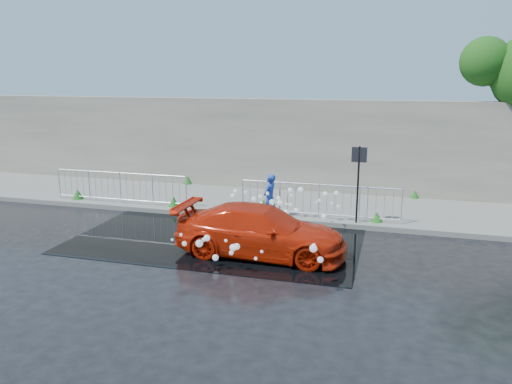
# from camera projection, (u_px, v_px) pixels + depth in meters

# --- Properties ---
(ground) EXTENTS (90.00, 90.00, 0.00)m
(ground) POSITION_uv_depth(u_px,v_px,m) (188.00, 248.00, 13.45)
(ground) COLOR black
(ground) RESTS_ON ground
(pavement) EXTENTS (30.00, 4.00, 0.15)m
(pavement) POSITION_uv_depth(u_px,v_px,m) (243.00, 201.00, 18.12)
(pavement) COLOR #64635F
(pavement) RESTS_ON ground
(curb) EXTENTS (30.00, 0.25, 0.16)m
(curb) POSITION_uv_depth(u_px,v_px,m) (225.00, 216.00, 16.24)
(curb) COLOR #64635F
(curb) RESTS_ON ground
(retaining_wall) EXTENTS (30.00, 0.60, 3.50)m
(retaining_wall) POSITION_uv_depth(u_px,v_px,m) (259.00, 144.00, 19.76)
(retaining_wall) COLOR #6A6259
(retaining_wall) RESTS_ON pavement
(puddle) EXTENTS (8.00, 5.00, 0.01)m
(puddle) POSITION_uv_depth(u_px,v_px,m) (218.00, 238.00, 14.26)
(puddle) COLOR black
(puddle) RESTS_ON ground
(sign_post) EXTENTS (0.45, 0.06, 2.50)m
(sign_post) POSITION_uv_depth(u_px,v_px,m) (358.00, 172.00, 14.85)
(sign_post) COLOR black
(sign_post) RESTS_ON ground
(railing_left) EXTENTS (5.05, 0.05, 1.10)m
(railing_left) POSITION_uv_depth(u_px,v_px,m) (120.00, 187.00, 17.48)
(railing_left) COLOR silver
(railing_left) RESTS_ON pavement
(railing_right) EXTENTS (5.05, 0.05, 1.10)m
(railing_right) POSITION_uv_depth(u_px,v_px,m) (319.00, 200.00, 15.63)
(railing_right) COLOR silver
(railing_right) RESTS_ON pavement
(weeds) EXTENTS (12.17, 3.93, 0.46)m
(weeds) POSITION_uv_depth(u_px,v_px,m) (228.00, 198.00, 17.59)
(weeds) COLOR #165519
(weeds) RESTS_ON pavement
(water_spray) EXTENTS (3.67, 5.36, 1.01)m
(water_spray) POSITION_uv_depth(u_px,v_px,m) (270.00, 217.00, 13.72)
(water_spray) COLOR white
(water_spray) RESTS_ON ground
(red_car) EXTENTS (4.45, 1.87, 1.28)m
(red_car) POSITION_uv_depth(u_px,v_px,m) (261.00, 231.00, 12.80)
(red_car) COLOR #BB1E07
(red_car) RESTS_ON ground
(person) EXTENTS (0.49, 0.63, 1.54)m
(person) POSITION_uv_depth(u_px,v_px,m) (270.00, 198.00, 15.69)
(person) COLOR #213CA5
(person) RESTS_ON ground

